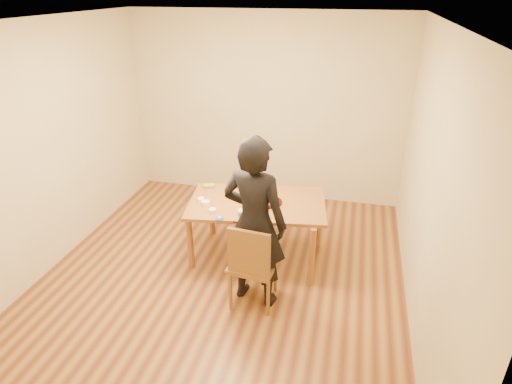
% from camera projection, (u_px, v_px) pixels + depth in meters
% --- Properties ---
extents(room_shell, '(4.00, 4.50, 2.70)m').
position_uv_depth(room_shell, '(227.00, 156.00, 4.54)').
color(room_shell, '#5F2E17').
rests_on(room_shell, ground).
extents(dining_table, '(1.66, 1.13, 0.04)m').
position_uv_depth(dining_table, '(257.00, 203.00, 4.89)').
color(dining_table, brown).
rests_on(dining_table, floor).
extents(dining_chair, '(0.49, 0.49, 0.04)m').
position_uv_depth(dining_chair, '(254.00, 264.00, 4.30)').
color(dining_chair, brown).
rests_on(dining_chair, floor).
extents(cake_plate, '(0.30, 0.30, 0.02)m').
position_uv_depth(cake_plate, '(268.00, 202.00, 4.86)').
color(cake_plate, '#AE0B14').
rests_on(cake_plate, dining_table).
extents(cake, '(0.20, 0.20, 0.06)m').
position_uv_depth(cake, '(269.00, 199.00, 4.84)').
color(cake, white).
rests_on(cake, cake_plate).
extents(frosting_dome, '(0.19, 0.19, 0.03)m').
position_uv_depth(frosting_dome, '(269.00, 195.00, 4.82)').
color(frosting_dome, white).
rests_on(frosting_dome, cake).
extents(frosting_tub, '(0.09, 0.09, 0.08)m').
position_uv_depth(frosting_tub, '(242.00, 213.00, 4.56)').
color(frosting_tub, white).
rests_on(frosting_tub, dining_table).
extents(frosting_lid, '(0.10, 0.10, 0.01)m').
position_uv_depth(frosting_lid, '(220.00, 218.00, 4.53)').
color(frosting_lid, '#194EA8').
rests_on(frosting_lid, dining_table).
extents(frosting_dollop, '(0.04, 0.04, 0.02)m').
position_uv_depth(frosting_dollop, '(219.00, 217.00, 4.53)').
color(frosting_dollop, white).
rests_on(frosting_dollop, frosting_lid).
extents(ramekin_green, '(0.08, 0.08, 0.04)m').
position_uv_depth(ramekin_green, '(212.00, 210.00, 4.66)').
color(ramekin_green, white).
rests_on(ramekin_green, dining_table).
extents(ramekin_yellow, '(0.08, 0.08, 0.04)m').
position_uv_depth(ramekin_yellow, '(201.00, 199.00, 4.90)').
color(ramekin_yellow, white).
rests_on(ramekin_yellow, dining_table).
extents(ramekin_multi, '(0.09, 0.09, 0.04)m').
position_uv_depth(ramekin_multi, '(206.00, 203.00, 4.81)').
color(ramekin_multi, white).
rests_on(ramekin_multi, dining_table).
extents(candy_box_pink, '(0.13, 0.08, 0.02)m').
position_uv_depth(candy_box_pink, '(209.00, 187.00, 5.22)').
color(candy_box_pink, '#CF30AB').
rests_on(candy_box_pink, dining_table).
extents(candy_box_green, '(0.15, 0.11, 0.02)m').
position_uv_depth(candy_box_green, '(209.00, 185.00, 5.22)').
color(candy_box_green, green).
rests_on(candy_box_green, candy_box_pink).
extents(spatula, '(0.14, 0.02, 0.01)m').
position_uv_depth(spatula, '(240.00, 222.00, 4.46)').
color(spatula, black).
rests_on(spatula, dining_table).
extents(person, '(0.73, 0.55, 1.80)m').
position_uv_depth(person, '(255.00, 224.00, 4.15)').
color(person, black).
rests_on(person, floor).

